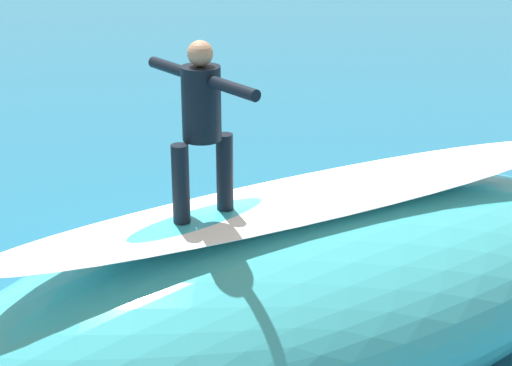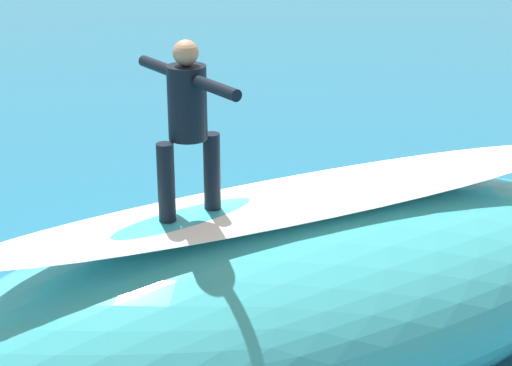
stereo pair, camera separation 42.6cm
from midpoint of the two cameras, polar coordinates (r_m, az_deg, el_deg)
name	(u,v)px [view 1 (the left image)]	position (r m, az deg, el deg)	size (l,w,h in m)	color
ground_plane	(279,294)	(10.21, 0.33, -7.51)	(120.00, 120.00, 0.00)	#196084
wave_crest	(312,297)	(8.11, 2.27, -7.65)	(7.30, 2.95, 1.98)	teal
wave_foam_lip	(315,196)	(7.67, 2.38, -0.89)	(6.21, 1.03, 0.08)	white
surfboard_riding	(204,220)	(7.17, -5.21, -2.51)	(1.81, 0.47, 0.09)	#33B2D1
surfer_riding	(202,117)	(6.86, -5.45, 4.45)	(0.58, 1.39, 1.48)	black
surfboard_paddling	(286,212)	(12.40, 1.04, -1.94)	(2.20, 0.48, 0.07)	#33B2D1
surfer_paddling	(278,203)	(12.30, 0.51, -1.34)	(1.59, 0.52, 0.29)	black
foam_patch_mid	(433,204)	(12.84, 10.85, -1.43)	(0.69, 0.55, 0.10)	white
foam_patch_far	(135,300)	(10.10, -9.32, -7.80)	(0.74, 0.56, 0.11)	white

